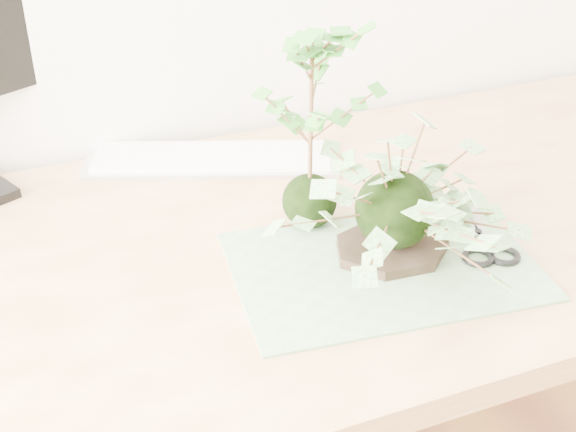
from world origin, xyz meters
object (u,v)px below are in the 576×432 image
at_px(ivy_kokedama, 397,177).
at_px(maple_kokedama, 312,75).
at_px(desk, 306,285).
at_px(keyboard, 212,159).

height_order(ivy_kokedama, maple_kokedama, maple_kokedama).
bearing_deg(desk, ivy_kokedama, -44.16).
xyz_separation_m(desk, maple_kokedama, (0.02, 0.03, 0.32)).
distance_m(ivy_kokedama, maple_kokedama, 0.17).
height_order(desk, keyboard, keyboard).
bearing_deg(ivy_kokedama, keyboard, 113.26).
height_order(desk, ivy_kokedama, ivy_kokedama).
relative_size(desk, maple_kokedama, 4.86).
bearing_deg(keyboard, desk, -56.03).
xyz_separation_m(desk, ivy_kokedama, (0.09, -0.09, 0.21)).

